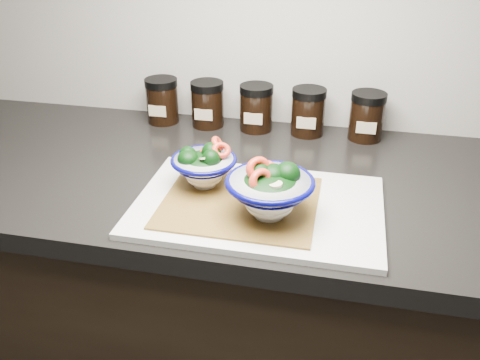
% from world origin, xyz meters
% --- Properties ---
extents(cabinet, '(3.43, 0.58, 0.86)m').
position_xyz_m(cabinet, '(0.00, 1.45, 0.43)').
color(cabinet, black).
rests_on(cabinet, ground).
extents(countertop, '(3.50, 0.60, 0.04)m').
position_xyz_m(countertop, '(0.00, 1.45, 0.88)').
color(countertop, black).
rests_on(countertop, cabinet).
extents(cutting_board, '(0.45, 0.30, 0.01)m').
position_xyz_m(cutting_board, '(0.11, 1.32, 0.91)').
color(cutting_board, silver).
rests_on(cutting_board, countertop).
extents(bamboo_mat, '(0.28, 0.24, 0.00)m').
position_xyz_m(bamboo_mat, '(0.08, 1.31, 0.91)').
color(bamboo_mat, olive).
rests_on(bamboo_mat, cutting_board).
extents(bowl_left, '(0.13, 0.13, 0.10)m').
position_xyz_m(bowl_left, '(-0.00, 1.36, 0.96)').
color(bowl_left, white).
rests_on(bowl_left, bamboo_mat).
extents(bowl_right, '(0.15, 0.15, 0.11)m').
position_xyz_m(bowl_right, '(0.14, 1.28, 0.96)').
color(bowl_right, white).
rests_on(bowl_right, bamboo_mat).
extents(spice_jar_a, '(0.08, 0.08, 0.11)m').
position_xyz_m(spice_jar_a, '(-0.20, 1.69, 0.96)').
color(spice_jar_a, black).
rests_on(spice_jar_a, countertop).
extents(spice_jar_b, '(0.08, 0.08, 0.11)m').
position_xyz_m(spice_jar_b, '(-0.08, 1.69, 0.96)').
color(spice_jar_b, black).
rests_on(spice_jar_b, countertop).
extents(spice_jar_c, '(0.08, 0.08, 0.11)m').
position_xyz_m(spice_jar_c, '(0.04, 1.69, 0.96)').
color(spice_jar_c, black).
rests_on(spice_jar_c, countertop).
extents(spice_jar_d, '(0.08, 0.08, 0.11)m').
position_xyz_m(spice_jar_d, '(0.17, 1.69, 0.96)').
color(spice_jar_d, black).
rests_on(spice_jar_d, countertop).
extents(spice_jar_e, '(0.08, 0.08, 0.11)m').
position_xyz_m(spice_jar_e, '(0.30, 1.69, 0.96)').
color(spice_jar_e, black).
rests_on(spice_jar_e, countertop).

